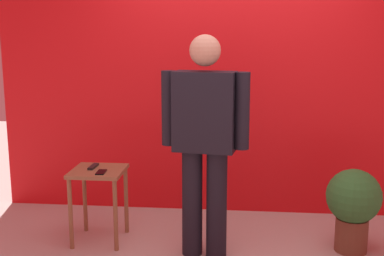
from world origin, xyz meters
name	(u,v)px	position (x,y,z in m)	size (l,w,h in m)	color
back_wall_red	(234,45)	(0.00, 1.38, 1.64)	(4.60, 0.12, 3.29)	red
standing_person	(205,136)	(-0.20, 0.29, 0.98)	(0.70, 0.30, 1.75)	black
side_table	(99,184)	(-1.11, 0.49, 0.50)	(0.44, 0.44, 0.63)	olive
cell_phone	(101,172)	(-1.05, 0.39, 0.64)	(0.07, 0.14, 0.01)	black
tv_remote	(93,167)	(-1.16, 0.54, 0.64)	(0.04, 0.17, 0.02)	black
potted_plant	(353,203)	(0.99, 0.48, 0.41)	(0.44, 0.44, 0.69)	brown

